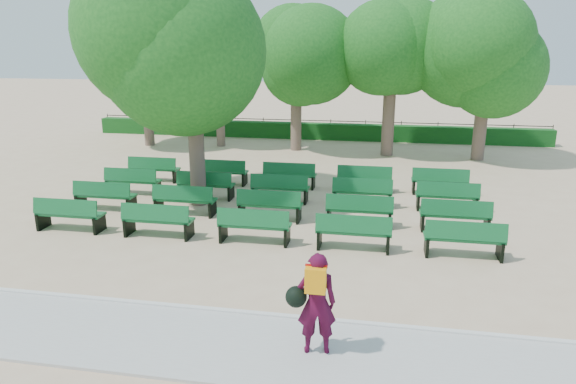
# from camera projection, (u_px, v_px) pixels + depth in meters

# --- Properties ---
(ground) EXTENTS (120.00, 120.00, 0.00)m
(ground) POSITION_uv_depth(u_px,v_px,m) (254.00, 214.00, 16.46)
(ground) COLOR tan
(paving) EXTENTS (30.00, 2.20, 0.06)m
(paving) POSITION_uv_depth(u_px,v_px,m) (158.00, 339.00, 9.45)
(paving) COLOR #B5B3B0
(paving) RESTS_ON ground
(curb) EXTENTS (30.00, 0.12, 0.10)m
(curb) POSITION_uv_depth(u_px,v_px,m) (181.00, 307.00, 10.54)
(curb) COLOR silver
(curb) RESTS_ON ground
(hedge) EXTENTS (26.00, 0.70, 0.90)m
(hedge) POSITION_uv_depth(u_px,v_px,m) (313.00, 131.00, 29.57)
(hedge) COLOR #144F19
(hedge) RESTS_ON ground
(fence) EXTENTS (26.00, 0.10, 1.02)m
(fence) POSITION_uv_depth(u_px,v_px,m) (313.00, 137.00, 30.07)
(fence) COLOR black
(fence) RESTS_ON ground
(tree_line) EXTENTS (21.80, 6.80, 7.04)m
(tree_line) POSITION_uv_depth(u_px,v_px,m) (302.00, 152.00, 25.91)
(tree_line) COLOR #1E661D
(tree_line) RESTS_ON ground
(bench_array) EXTENTS (2.03, 0.77, 1.25)m
(bench_array) POSITION_uv_depth(u_px,v_px,m) (276.00, 207.00, 16.86)
(bench_array) COLOR #105E2B
(bench_array) RESTS_ON ground
(tree_among) EXTENTS (5.47, 5.47, 7.46)m
(tree_among) POSITION_uv_depth(u_px,v_px,m) (192.00, 53.00, 16.17)
(tree_among) COLOR brown
(tree_among) RESTS_ON ground
(person) EXTENTS (0.91, 0.58, 1.86)m
(person) POSITION_uv_depth(u_px,v_px,m) (315.00, 302.00, 8.76)
(person) COLOR #3E0823
(person) RESTS_ON ground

